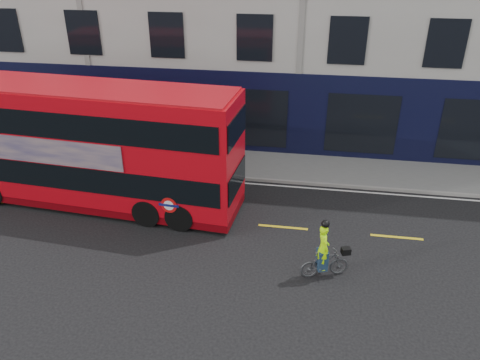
# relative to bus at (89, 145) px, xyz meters

# --- Properties ---
(ground) EXTENTS (120.00, 120.00, 0.00)m
(ground) POSITION_rel_bus_xyz_m (7.49, -2.24, -2.41)
(ground) COLOR black
(ground) RESTS_ON ground
(pavement) EXTENTS (60.00, 3.00, 0.12)m
(pavement) POSITION_rel_bus_xyz_m (7.49, 4.26, -2.35)
(pavement) COLOR gray
(pavement) RESTS_ON ground
(kerb) EXTENTS (60.00, 0.12, 0.13)m
(kerb) POSITION_rel_bus_xyz_m (7.49, 2.76, -2.34)
(kerb) COLOR gray
(kerb) RESTS_ON ground
(road_edge_line) EXTENTS (58.00, 0.10, 0.01)m
(road_edge_line) POSITION_rel_bus_xyz_m (7.49, 2.46, -2.40)
(road_edge_line) COLOR silver
(road_edge_line) RESTS_ON ground
(lane_dashes) EXTENTS (58.00, 0.12, 0.01)m
(lane_dashes) POSITION_rel_bus_xyz_m (7.49, -0.74, -2.40)
(lane_dashes) COLOR gold
(lane_dashes) RESTS_ON ground
(bus) EXTENTS (11.81, 3.54, 4.69)m
(bus) POSITION_rel_bus_xyz_m (0.00, 0.00, 0.00)
(bus) COLOR red
(bus) RESTS_ON ground
(cyclist) EXTENTS (1.60, 0.92, 2.03)m
(cyclist) POSITION_rel_bus_xyz_m (8.93, -3.31, -1.73)
(cyclist) COLOR #494B4E
(cyclist) RESTS_ON ground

